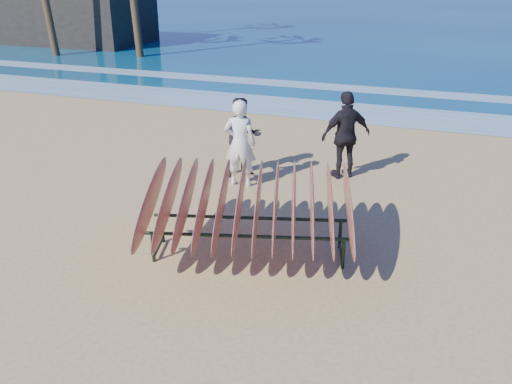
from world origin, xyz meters
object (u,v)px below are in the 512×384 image
Objects in this scene: person_white at (240,144)px; person_dark_b at (346,135)px; surfboard_rack at (249,204)px; person_dark_a at (242,138)px; building at (70,8)px.

person_white is 0.97× the size of person_dark_b.
surfboard_rack is 2.15× the size of person_dark_a.
surfboard_rack is at bearing -47.36° from building.
surfboard_rack is 0.43× the size of building.
person_white is 24.67m from building.
person_dark_b is (1.97, 1.21, 0.03)m from person_white.
building reaches higher than person_dark_a.
person_dark_a is 0.20× the size of building.
person_dark_a is at bearing -81.94° from person_white.
person_dark_b reaches higher than person_white.
person_dark_a reaches higher than surfboard_rack.
person_dark_b is 0.22× the size of building.
building reaches higher than person_white.
surfboard_rack is at bearing 41.43° from person_dark_b.
person_white is (-1.21, 2.74, 0.03)m from surfboard_rack.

